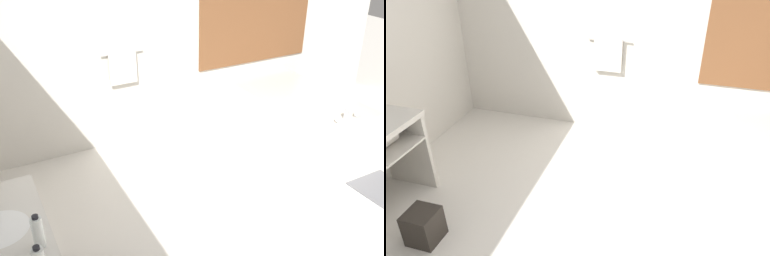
# 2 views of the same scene
# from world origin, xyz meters

# --- Properties ---
(wall_back_with_blinds) EXTENTS (7.40, 0.13, 2.70)m
(wall_back_with_blinds) POSITION_xyz_m (0.06, 2.23, 1.35)
(wall_back_with_blinds) COLOR silver
(wall_back_with_blinds) RESTS_ON ground_plane
(waste_bin) EXTENTS (0.25, 0.25, 0.29)m
(waste_bin) POSITION_xyz_m (-1.31, -0.08, 0.15)
(waste_bin) COLOR #2D2823
(waste_bin) RESTS_ON ground_plane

